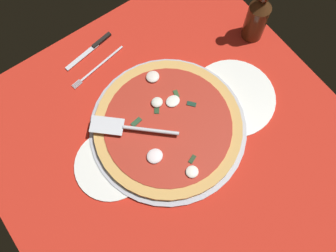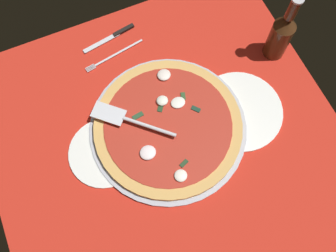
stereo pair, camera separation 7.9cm
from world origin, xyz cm
name	(u,v)px [view 1 (the left image)]	position (x,y,z in cm)	size (l,w,h in cm)	color
ground_plane	(172,144)	(0.00, 0.00, -0.40)	(95.70, 95.70, 0.80)	red
checker_pattern	(172,144)	(0.00, 0.00, 0.05)	(95.70, 95.70, 0.10)	white
pizza_pan	(168,128)	(1.74, 4.24, 0.78)	(44.15, 44.15, 1.35)	#ABAFBD
dinner_plate_left	(111,165)	(-17.02, 4.64, 0.60)	(20.03, 20.03, 1.00)	white
dinner_plate_right	(233,98)	(22.68, 0.96, 0.60)	(24.89, 24.89, 1.00)	white
pizza	(168,126)	(1.73, 4.28, 2.40)	(41.35, 41.35, 3.21)	#DAA455
pizza_server	(130,128)	(-7.42, 8.94, 5.00)	(19.66, 18.70, 1.00)	silver
place_setting_far	(96,57)	(-2.57, 36.07, 0.45)	(20.12, 16.12, 1.40)	white
beer_bottle	(258,16)	(41.41, 14.57, 9.53)	(6.47, 6.47, 24.30)	#462713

